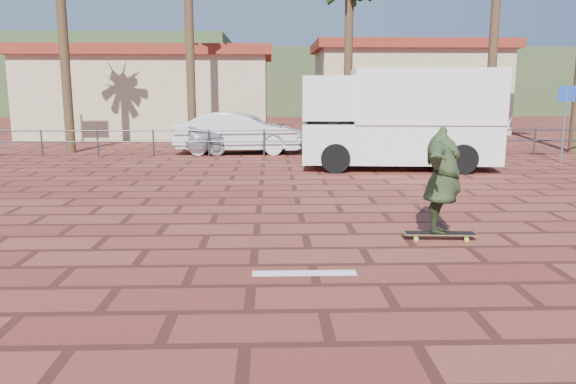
# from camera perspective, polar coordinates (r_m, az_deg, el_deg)

# --- Properties ---
(ground) EXTENTS (120.00, 120.00, 0.00)m
(ground) POSITION_cam_1_polar(r_m,az_deg,el_deg) (8.77, -3.38, -5.77)
(ground) COLOR brown
(ground) RESTS_ON ground
(paint_stripe) EXTENTS (1.40, 0.22, 0.01)m
(paint_stripe) POSITION_cam_1_polar(r_m,az_deg,el_deg) (7.63, 1.68, -8.24)
(paint_stripe) COLOR white
(paint_stripe) RESTS_ON ground
(guardrail) EXTENTS (24.06, 0.06, 1.00)m
(guardrail) POSITION_cam_1_polar(r_m,az_deg,el_deg) (20.49, -2.46, 5.52)
(guardrail) COLOR #47494F
(guardrail) RESTS_ON ground
(building_west) EXTENTS (12.60, 7.60, 4.50)m
(building_west) POSITION_cam_1_polar(r_m,az_deg,el_deg) (31.05, -13.56, 9.89)
(building_west) COLOR beige
(building_west) RESTS_ON ground
(building_east) EXTENTS (10.60, 6.60, 5.00)m
(building_east) POSITION_cam_1_polar(r_m,az_deg,el_deg) (33.32, 11.91, 10.42)
(building_east) COLOR beige
(building_east) RESTS_ON ground
(hill_front) EXTENTS (70.00, 18.00, 6.00)m
(hill_front) POSITION_cam_1_polar(r_m,az_deg,el_deg) (58.42, -2.01, 11.02)
(hill_front) COLOR #384C28
(hill_front) RESTS_ON ground
(hill_back) EXTENTS (35.00, 14.00, 8.00)m
(hill_back) POSITION_cam_1_polar(r_m,az_deg,el_deg) (68.17, -21.20, 11.10)
(hill_back) COLOR #384C28
(hill_back) RESTS_ON ground
(longboard) EXTENTS (1.19, 0.34, 0.12)m
(longboard) POSITION_cam_1_polar(r_m,az_deg,el_deg) (9.58, 15.17, -4.13)
(longboard) COLOR olive
(longboard) RESTS_ON ground
(skateboarder) EXTENTS (1.23, 2.22, 1.75)m
(skateboarder) POSITION_cam_1_polar(r_m,az_deg,el_deg) (9.40, 15.43, 1.16)
(skateboarder) COLOR #2D3C20
(skateboarder) RESTS_ON longboard
(campervan) EXTENTS (6.02, 2.95, 3.03)m
(campervan) POSITION_cam_1_polar(r_m,az_deg,el_deg) (17.74, 11.29, 7.52)
(campervan) COLOR white
(campervan) RESTS_ON ground
(car_silver) EXTENTS (5.02, 2.99, 1.60)m
(car_silver) POSITION_cam_1_polar(r_m,az_deg,el_deg) (21.82, -4.34, 6.12)
(car_silver) COLOR #A8AAAF
(car_silver) RESTS_ON ground
(car_white) EXTENTS (4.76, 1.70, 1.56)m
(car_white) POSITION_cam_1_polar(r_m,az_deg,el_deg) (21.52, -5.11, 6.00)
(car_white) COLOR white
(car_white) RESTS_ON ground
(street_sign) EXTENTS (0.51, 0.15, 2.54)m
(street_sign) POSITION_cam_1_polar(r_m,az_deg,el_deg) (20.84, 26.35, 7.54)
(street_sign) COLOR gray
(street_sign) RESTS_ON ground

